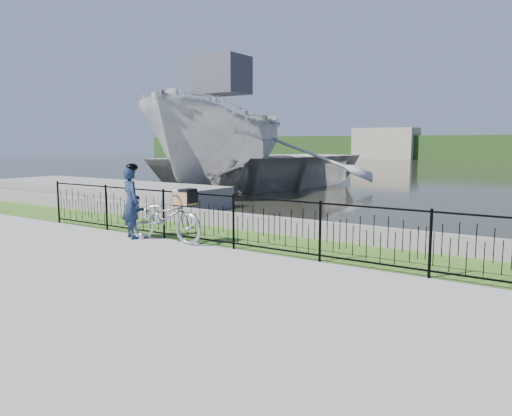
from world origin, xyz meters
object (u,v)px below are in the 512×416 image
Objects in this scene: dock at (103,192)px; boat_near at (222,144)px; bicycle_rig at (166,216)px; boat_far at (254,162)px; cyclist at (131,201)px.

dock is 5.75m from boat_near.
bicycle_rig is 13.38m from boat_far.
dock is 7.69m from cyclist.
bicycle_rig is 11.07m from boat_near.
cyclist is 0.13× the size of boat_far.
boat_near reaches higher than boat_far.
dock is 8.08m from boat_far.
boat_near is at bearing 116.79° from cyclist.
cyclist is at bearing -33.99° from dock.
bicycle_rig is 0.15× the size of boat_far.
boat_near is at bearing 73.60° from dock.
cyclist reaches higher than bicycle_rig.
dock is 5.76× the size of cyclist.
boat_near is (-5.71, 9.35, 1.55)m from bicycle_rig.
dock is 0.73× the size of boat_far.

